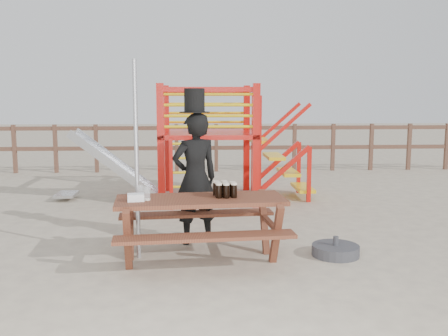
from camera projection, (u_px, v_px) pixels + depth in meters
ground at (198, 261)px, 5.75m from camera, size 60.00×60.00×0.00m
back_fence at (196, 143)px, 12.57m from camera, size 15.09×0.09×1.20m
playground_fort at (203, 141)px, 9.15m from camera, size 4.71×1.84×2.10m
picnic_table at (201, 221)px, 5.69m from camera, size 2.01×1.47×0.74m
man_with_hat at (195, 175)px, 6.35m from camera, size 0.72×0.61×1.98m
metal_pole at (137, 161)px, 5.71m from camera, size 0.05×0.05×2.29m
parasol_base at (336, 250)px, 5.92m from camera, size 0.56×0.56×0.24m
paper_bag at (136, 197)px, 5.48m from camera, size 0.20×0.16×0.08m
stout_pints at (224, 189)px, 5.71m from camera, size 0.27×0.26×0.17m
empty_glasses at (144, 193)px, 5.56m from camera, size 0.16×0.18×0.15m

